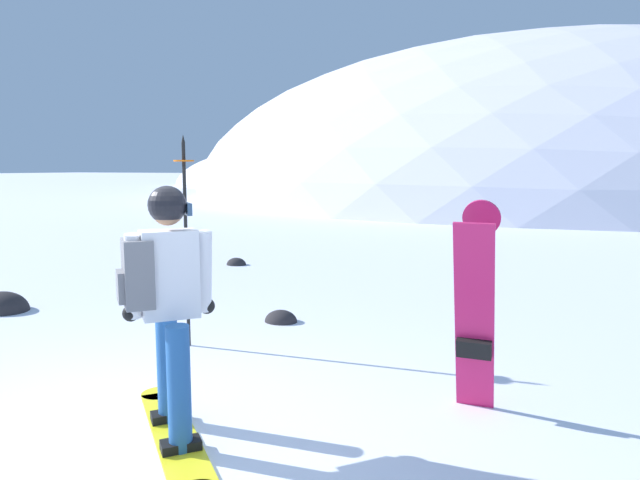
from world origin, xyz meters
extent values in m
plane|color=white|center=(0.00, 0.00, 0.00)|extent=(300.00, 300.00, 0.00)
ellipsoid|color=white|center=(1.56, 33.96, 0.00)|extent=(41.21, 37.09, 17.94)
ellipsoid|color=white|center=(-19.25, 50.11, 0.00)|extent=(28.41, 25.57, 8.44)
cube|color=yellow|center=(0.25, 0.24, 0.01)|extent=(1.31, 1.29, 0.02)
cylinder|color=yellow|center=(-0.30, 0.78, 0.01)|extent=(0.28, 0.28, 0.02)
cube|color=black|center=(0.08, 0.40, 0.05)|extent=(0.28, 0.28, 0.06)
cube|color=black|center=(0.43, 0.07, 0.05)|extent=(0.28, 0.28, 0.06)
cylinder|color=#235699|center=(0.08, 0.40, 0.43)|extent=(0.15, 0.15, 0.82)
cylinder|color=#235699|center=(0.43, 0.07, 0.43)|extent=(0.15, 0.15, 0.82)
cube|color=silver|center=(0.25, 0.24, 1.13)|extent=(0.41, 0.41, 0.58)
cylinder|color=silver|center=(0.09, 0.07, 1.13)|extent=(0.20, 0.20, 0.57)
cylinder|color=silver|center=(0.42, 0.40, 1.13)|extent=(0.20, 0.20, 0.57)
sphere|color=black|center=(0.05, 0.08, 0.88)|extent=(0.11, 0.11, 0.11)
sphere|color=black|center=(0.40, 0.44, 0.88)|extent=(0.11, 0.11, 0.11)
cube|color=slate|center=(0.11, 0.09, 1.15)|extent=(0.33, 0.32, 0.44)
cube|color=slate|center=(0.04, 0.02, 1.07)|extent=(0.18, 0.18, 0.20)
sphere|color=#9E7051|center=(0.25, 0.24, 1.56)|extent=(0.21, 0.21, 0.21)
sphere|color=black|center=(0.25, 0.24, 1.59)|extent=(0.25, 0.25, 0.25)
cube|color=navy|center=(0.35, 0.33, 1.56)|extent=(0.14, 0.14, 0.08)
cube|color=#D11E5B|center=(2.09, 1.34, 0.73)|extent=(0.28, 0.45, 1.46)
cylinder|color=#D11E5B|center=(2.09, 1.56, 1.46)|extent=(0.28, 0.10, 0.28)
cube|color=black|center=(2.09, 1.37, 0.95)|extent=(0.25, 0.11, 0.15)
cube|color=black|center=(2.09, 1.37, 0.51)|extent=(0.25, 0.11, 0.15)
cylinder|color=black|center=(-0.85, 1.99, 1.04)|extent=(0.04, 0.04, 2.08)
cylinder|color=orange|center=(-0.85, 1.99, 1.90)|extent=(0.20, 0.20, 0.02)
cone|color=black|center=(-0.85, 1.99, 2.12)|extent=(0.04, 0.04, 0.08)
ellipsoid|color=#282628|center=(-3.93, 2.30, 0.00)|extent=(0.70, 0.60, 0.49)
ellipsoid|color=#282628|center=(-0.38, 3.18, 0.00)|extent=(0.40, 0.34, 0.28)
ellipsoid|color=#282628|center=(-2.94, 6.49, 0.00)|extent=(0.38, 0.32, 0.27)
camera|label=1|loc=(2.59, -2.85, 1.83)|focal=32.40mm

